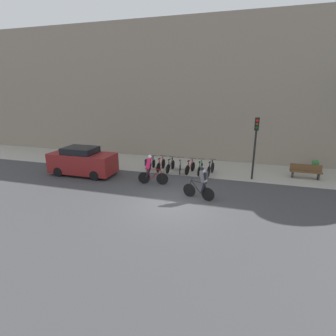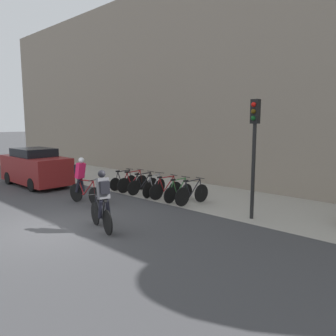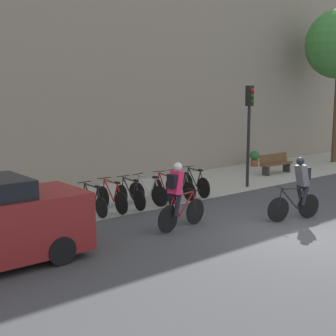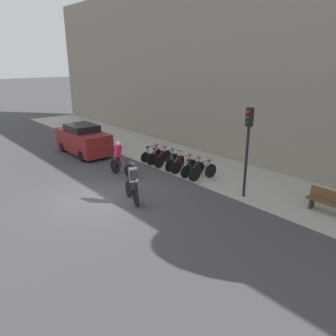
{
  "view_description": "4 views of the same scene",
  "coord_description": "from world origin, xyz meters",
  "px_view_note": "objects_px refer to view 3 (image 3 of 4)",
  "views": [
    {
      "loc": [
        3.25,
        -11.46,
        5.39
      ],
      "look_at": [
        -1.02,
        2.81,
        0.97
      ],
      "focal_mm": 28.0,
      "sensor_mm": 36.0,
      "label": 1
    },
    {
      "loc": [
        8.94,
        -4.43,
        3.14
      ],
      "look_at": [
        0.84,
        4.24,
        1.47
      ],
      "focal_mm": 35.0,
      "sensor_mm": 36.0,
      "label": 2
    },
    {
      "loc": [
        -9.82,
        -6.63,
        3.56
      ],
      "look_at": [
        -1.06,
        3.95,
        1.37
      ],
      "focal_mm": 50.0,
      "sensor_mm": 36.0,
      "label": 3
    },
    {
      "loc": [
        11.79,
        -5.97,
        5.69
      ],
      "look_at": [
        0.79,
        3.3,
        0.9
      ],
      "focal_mm": 35.0,
      "sensor_mm": 36.0,
      "label": 4
    }
  ],
  "objects_px": {
    "parked_bike_5": "(180,187)",
    "parked_bike_1": "(112,198)",
    "parked_bike_4": "(165,190)",
    "parked_bike_3": "(148,192)",
    "cyclist_grey": "(299,187)",
    "traffic_light_pole": "(249,118)",
    "potted_plant": "(255,157)",
    "parked_bike_6": "(195,184)",
    "cyclist_pink": "(178,195)",
    "parked_bike_2": "(131,195)",
    "bench": "(276,163)",
    "parked_bike_0": "(92,202)"
  },
  "relations": [
    {
      "from": "potted_plant",
      "to": "bench",
      "type": "bearing_deg",
      "value": -115.4
    },
    {
      "from": "parked_bike_3",
      "to": "parked_bike_4",
      "type": "relative_size",
      "value": 1.03
    },
    {
      "from": "parked_bike_0",
      "to": "traffic_light_pole",
      "type": "xyz_separation_m",
      "value": [
        6.77,
        -0.15,
        2.28
      ]
    },
    {
      "from": "parked_bike_2",
      "to": "parked_bike_3",
      "type": "xyz_separation_m",
      "value": [
        0.69,
        0.0,
        0.01
      ]
    },
    {
      "from": "parked_bike_0",
      "to": "potted_plant",
      "type": "height_order",
      "value": "parked_bike_0"
    },
    {
      "from": "parked_bike_2",
      "to": "parked_bike_3",
      "type": "distance_m",
      "value": 0.69
    },
    {
      "from": "parked_bike_5",
      "to": "bench",
      "type": "distance_m",
      "value": 6.65
    },
    {
      "from": "cyclist_pink",
      "to": "parked_bike_6",
      "type": "distance_m",
      "value": 4.29
    },
    {
      "from": "cyclist_grey",
      "to": "parked_bike_5",
      "type": "xyz_separation_m",
      "value": [
        -0.79,
        4.21,
        -0.56
      ]
    },
    {
      "from": "parked_bike_4",
      "to": "parked_bike_6",
      "type": "height_order",
      "value": "parked_bike_6"
    },
    {
      "from": "parked_bike_6",
      "to": "potted_plant",
      "type": "bearing_deg",
      "value": 23.99
    },
    {
      "from": "cyclist_grey",
      "to": "parked_bike_4",
      "type": "height_order",
      "value": "cyclist_grey"
    },
    {
      "from": "parked_bike_3",
      "to": "bench",
      "type": "bearing_deg",
      "value": 7.36
    },
    {
      "from": "cyclist_pink",
      "to": "parked_bike_5",
      "type": "relative_size",
      "value": 1.12
    },
    {
      "from": "traffic_light_pole",
      "to": "parked_bike_6",
      "type": "bearing_deg",
      "value": 176.73
    },
    {
      "from": "bench",
      "to": "potted_plant",
      "type": "height_order",
      "value": "bench"
    },
    {
      "from": "cyclist_grey",
      "to": "potted_plant",
      "type": "bearing_deg",
      "value": 47.16
    },
    {
      "from": "traffic_light_pole",
      "to": "potted_plant",
      "type": "xyz_separation_m",
      "value": [
        4.21,
        3.19,
        -2.22
      ]
    },
    {
      "from": "parked_bike_3",
      "to": "bench",
      "type": "xyz_separation_m",
      "value": [
        7.95,
        1.03,
        0.08
      ]
    },
    {
      "from": "cyclist_pink",
      "to": "bench",
      "type": "bearing_deg",
      "value": 22.76
    },
    {
      "from": "cyclist_grey",
      "to": "parked_bike_2",
      "type": "relative_size",
      "value": 1.06
    },
    {
      "from": "cyclist_pink",
      "to": "parked_bike_3",
      "type": "xyz_separation_m",
      "value": [
        1.14,
        2.79,
        -0.54
      ]
    },
    {
      "from": "traffic_light_pole",
      "to": "potted_plant",
      "type": "bearing_deg",
      "value": 37.17
    },
    {
      "from": "parked_bike_1",
      "to": "parked_bike_5",
      "type": "xyz_separation_m",
      "value": [
        2.77,
        0.0,
        -0.02
      ]
    },
    {
      "from": "parked_bike_1",
      "to": "parked_bike_2",
      "type": "xyz_separation_m",
      "value": [
        0.69,
        -0.0,
        -0.01
      ]
    },
    {
      "from": "parked_bike_1",
      "to": "potted_plant",
      "type": "bearing_deg",
      "value": 16.46
    },
    {
      "from": "parked_bike_0",
      "to": "potted_plant",
      "type": "relative_size",
      "value": 2.04
    },
    {
      "from": "parked_bike_3",
      "to": "parked_bike_4",
      "type": "height_order",
      "value": "parked_bike_3"
    },
    {
      "from": "traffic_light_pole",
      "to": "parked_bike_0",
      "type": "bearing_deg",
      "value": 178.74
    },
    {
      "from": "parked_bike_4",
      "to": "bench",
      "type": "bearing_deg",
      "value": 8.05
    },
    {
      "from": "cyclist_grey",
      "to": "parked_bike_6",
      "type": "height_order",
      "value": "cyclist_grey"
    },
    {
      "from": "bench",
      "to": "parked_bike_4",
      "type": "bearing_deg",
      "value": -171.95
    },
    {
      "from": "cyclist_grey",
      "to": "parked_bike_4",
      "type": "bearing_deg",
      "value": 109.44
    },
    {
      "from": "parked_bike_4",
      "to": "traffic_light_pole",
      "type": "bearing_deg",
      "value": -2.14
    },
    {
      "from": "parked_bike_0",
      "to": "parked_bike_3",
      "type": "bearing_deg",
      "value": 0.03
    },
    {
      "from": "parked_bike_1",
      "to": "parked_bike_5",
      "type": "relative_size",
      "value": 1.08
    },
    {
      "from": "cyclist_grey",
      "to": "parked_bike_2",
      "type": "height_order",
      "value": "cyclist_grey"
    },
    {
      "from": "cyclist_grey",
      "to": "parked_bike_3",
      "type": "distance_m",
      "value": 4.77
    },
    {
      "from": "potted_plant",
      "to": "parked_bike_5",
      "type": "bearing_deg",
      "value": -157.99
    },
    {
      "from": "cyclist_pink",
      "to": "bench",
      "type": "relative_size",
      "value": 0.97
    },
    {
      "from": "cyclist_grey",
      "to": "traffic_light_pole",
      "type": "xyz_separation_m",
      "value": [
        2.52,
        4.06,
        1.71
      ]
    },
    {
      "from": "cyclist_grey",
      "to": "traffic_light_pole",
      "type": "bearing_deg",
      "value": 58.2
    },
    {
      "from": "parked_bike_5",
      "to": "parked_bike_1",
      "type": "bearing_deg",
      "value": -179.99
    },
    {
      "from": "parked_bike_3",
      "to": "traffic_light_pole",
      "type": "bearing_deg",
      "value": -1.82
    },
    {
      "from": "cyclist_pink",
      "to": "parked_bike_6",
      "type": "relative_size",
      "value": 1.06
    },
    {
      "from": "parked_bike_3",
      "to": "traffic_light_pole",
      "type": "distance_m",
      "value": 5.21
    },
    {
      "from": "traffic_light_pole",
      "to": "bench",
      "type": "distance_m",
      "value": 4.09
    },
    {
      "from": "potted_plant",
      "to": "parked_bike_1",
      "type": "bearing_deg",
      "value": -163.54
    },
    {
      "from": "parked_bike_4",
      "to": "parked_bike_1",
      "type": "bearing_deg",
      "value": -179.98
    },
    {
      "from": "parked_bike_0",
      "to": "potted_plant",
      "type": "bearing_deg",
      "value": 15.47
    }
  ]
}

